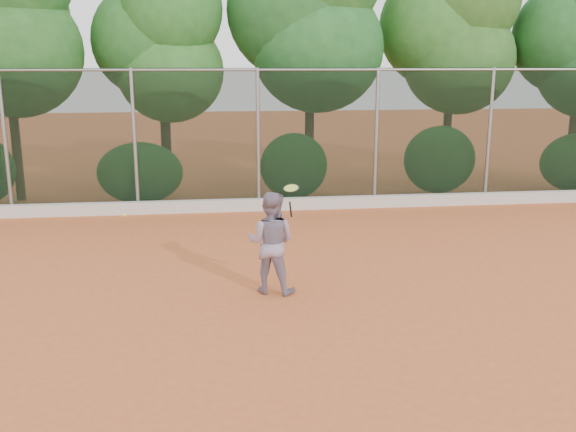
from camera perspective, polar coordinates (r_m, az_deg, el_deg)
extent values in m
plane|color=#C75F2F|center=(9.65, 0.74, -8.63)|extent=(80.00, 80.00, 0.00)
cube|color=beige|center=(16.10, -2.55, 1.02)|extent=(24.00, 0.20, 0.30)
imported|color=gray|center=(10.26, -1.53, -2.37)|extent=(0.97, 0.87, 1.66)
cube|color=black|center=(16.01, -2.67, 6.76)|extent=(24.00, 0.01, 3.50)
cylinder|color=gray|center=(15.90, -2.74, 12.85)|extent=(24.00, 0.06, 0.06)
cylinder|color=gray|center=(16.66, -23.82, 5.89)|extent=(0.09, 0.09, 3.50)
cylinder|color=gray|center=(16.06, -13.47, 6.43)|extent=(0.09, 0.09, 3.50)
cylinder|color=gray|center=(16.01, -2.67, 6.76)|extent=(0.09, 0.09, 3.50)
cylinder|color=gray|center=(16.51, 7.84, 6.86)|extent=(0.09, 0.09, 3.50)
cylinder|color=gray|center=(17.52, 17.44, 6.75)|extent=(0.09, 0.09, 3.50)
cylinder|color=#3F2A18|center=(18.59, -22.99, 5.72)|extent=(0.24, 0.24, 2.90)
ellipsoid|color=#35742C|center=(18.31, -23.18, 13.31)|extent=(3.50, 2.90, 3.40)
cylinder|color=#3C2717|center=(18.35, -10.75, 5.68)|extent=(0.28, 0.28, 2.40)
ellipsoid|color=#296021|center=(18.08, -10.43, 12.58)|extent=(2.90, 2.40, 2.80)
ellipsoid|color=#1F551D|center=(18.42, -12.10, 15.01)|extent=(3.20, 2.70, 3.10)
ellipsoid|color=#215C1F|center=(17.92, -10.36, 17.70)|extent=(2.70, 2.30, 2.90)
cylinder|color=#402618|center=(18.20, 1.91, 6.80)|extent=(0.26, 0.26, 3.00)
ellipsoid|color=#2C752E|center=(18.01, 2.67, 14.69)|extent=(3.60, 3.00, 3.50)
ellipsoid|color=#296D2A|center=(18.27, 0.92, 17.82)|extent=(3.90, 3.20, 3.80)
cylinder|color=#402918|center=(19.47, 13.89, 6.41)|extent=(0.24, 0.24, 2.70)
ellipsoid|color=#26531C|center=(19.31, 14.97, 13.29)|extent=(3.20, 2.70, 3.10)
ellipsoid|color=#275E20|center=(19.44, 13.38, 16.04)|extent=(3.50, 2.90, 3.40)
cylinder|color=#492F1C|center=(20.74, 23.92, 5.78)|extent=(0.28, 0.28, 2.50)
ellipsoid|color=#2A6F2B|center=(20.63, 23.73, 14.29)|extent=(3.30, 2.80, 3.20)
ellipsoid|color=#35742C|center=(16.98, -13.02, 3.75)|extent=(2.20, 1.16, 1.60)
ellipsoid|color=#2F6E29|center=(17.01, 0.52, 4.46)|extent=(1.80, 1.04, 1.76)
ellipsoid|color=#326E2A|center=(17.96, 13.32, 4.90)|extent=(2.00, 1.10, 1.84)
cylinder|color=black|center=(10.03, 0.23, 0.60)|extent=(0.07, 0.12, 0.26)
torus|color=black|center=(9.89, 0.28, 2.49)|extent=(0.34, 0.34, 0.11)
cylinder|color=#C8D53E|center=(9.89, 0.28, 2.49)|extent=(0.29, 0.28, 0.08)
sphere|color=#CAD330|center=(10.07, -14.31, 0.07)|extent=(0.07, 0.07, 0.07)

